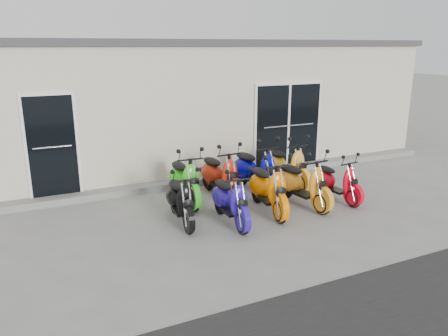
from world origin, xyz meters
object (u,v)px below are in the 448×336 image
at_px(scooter_front_black, 180,193).
at_px(scooter_front_orange_a, 268,181).
at_px(scooter_front_blue, 230,193).
at_px(scooter_back_green, 184,173).
at_px(scooter_back_red, 220,169).
at_px(scooter_back_yellow, 286,160).
at_px(scooter_front_orange_b, 303,177).
at_px(scooter_back_blue, 256,163).
at_px(scooter_front_red, 336,176).

xyz_separation_m(scooter_front_black, scooter_front_orange_a, (1.75, -0.22, 0.06)).
xyz_separation_m(scooter_front_blue, scooter_back_green, (-0.36, 1.43, 0.05)).
xyz_separation_m(scooter_back_red, scooter_back_yellow, (1.69, -0.01, 0.01)).
bearing_deg(scooter_front_black, scooter_front_orange_b, 0.78).
bearing_deg(scooter_back_yellow, scooter_back_red, 175.79).
height_order(scooter_front_orange_b, scooter_back_blue, scooter_back_blue).
height_order(scooter_front_orange_a, scooter_back_red, same).
height_order(scooter_front_black, scooter_back_green, scooter_back_green).
distance_m(scooter_front_orange_a, scooter_front_orange_b, 0.83).
height_order(scooter_back_blue, scooter_back_yellow, scooter_back_blue).
relative_size(scooter_front_blue, scooter_front_orange_a, 0.91).
bearing_deg(scooter_back_green, scooter_front_red, -21.06).
distance_m(scooter_front_orange_b, scooter_back_green, 2.45).
relative_size(scooter_front_black, scooter_back_green, 0.91).
distance_m(scooter_front_black, scooter_front_orange_a, 1.76).
relative_size(scooter_front_black, scooter_back_red, 0.90).
relative_size(scooter_front_orange_a, scooter_back_blue, 0.96).
distance_m(scooter_back_green, scooter_back_yellow, 2.51).
height_order(scooter_front_black, scooter_back_blue, scooter_back_blue).
relative_size(scooter_back_red, scooter_back_yellow, 0.99).
bearing_deg(scooter_front_black, scooter_front_red, 1.41).
height_order(scooter_front_red, scooter_back_blue, scooter_back_blue).
distance_m(scooter_front_black, scooter_back_red, 1.63).
distance_m(scooter_front_red, scooter_back_yellow, 1.33).
height_order(scooter_front_red, scooter_back_green, scooter_back_green).
bearing_deg(scooter_back_yellow, scooter_front_blue, -150.52).
bearing_deg(scooter_back_red, scooter_front_orange_b, -47.23).
relative_size(scooter_front_orange_b, scooter_back_yellow, 0.97).
bearing_deg(scooter_front_orange_b, scooter_front_black, 168.81).
relative_size(scooter_front_red, scooter_back_green, 0.87).
height_order(scooter_front_orange_a, scooter_front_red, scooter_front_orange_a).
xyz_separation_m(scooter_front_orange_a, scooter_back_blue, (0.40, 1.20, 0.02)).
height_order(scooter_front_blue, scooter_back_blue, scooter_back_blue).
bearing_deg(scooter_back_red, scooter_front_red, -34.34).
bearing_deg(scooter_front_orange_b, scooter_front_orange_a, 174.22).
distance_m(scooter_front_red, scooter_back_green, 3.21).
bearing_deg(scooter_front_blue, scooter_back_blue, 49.30).
relative_size(scooter_front_red, scooter_back_blue, 0.83).
relative_size(scooter_front_black, scooter_front_red, 1.05).
height_order(scooter_front_black, scooter_front_orange_a, scooter_front_orange_a).
relative_size(scooter_back_green, scooter_back_yellow, 0.98).
bearing_deg(scooter_front_orange_a, scooter_back_yellow, 53.07).
distance_m(scooter_front_black, scooter_front_red, 3.42).
relative_size(scooter_front_orange_a, scooter_back_green, 1.01).
bearing_deg(scooter_front_black, scooter_back_red, 43.88).
distance_m(scooter_front_blue, scooter_back_yellow, 2.57).
relative_size(scooter_front_orange_a, scooter_front_red, 1.17).
bearing_deg(scooter_back_red, scooter_front_blue, -111.55).
distance_m(scooter_front_black, scooter_back_yellow, 3.13).
distance_m(scooter_back_red, scooter_back_blue, 0.87).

